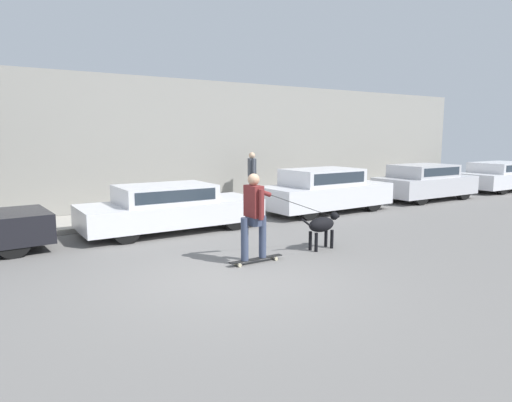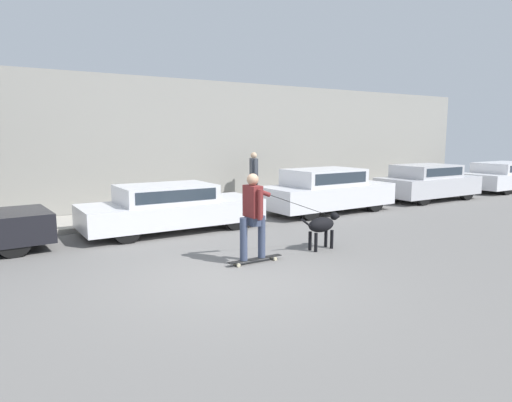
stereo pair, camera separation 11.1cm
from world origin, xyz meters
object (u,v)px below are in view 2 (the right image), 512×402
Objects in this scene: skateboarder at (253,213)px; dog at (322,226)px; pedestrian_with_bag at (254,175)px; parked_car_1 at (171,208)px; parked_car_3 at (428,182)px; parked_car_4 at (506,177)px; parked_car_2 at (327,191)px; fire_hydrant at (457,183)px.

dog is at bearing 4.22° from skateboarder.
skateboarder is 6.81m from pedestrian_with_bag.
parked_car_1 is 4.43m from pedestrian_with_bag.
parked_car_4 is at bearing 1.12° from parked_car_3.
parked_car_3 is 3.61× the size of dog.
parked_car_2 is at bearing 0.97° from parked_car_1.
parked_car_1 is 1.68× the size of skateboarder.
parked_car_3 is 1.48× the size of skateboarder.
fire_hydrant is (10.96, 4.18, -0.10)m from dog.
parked_car_4 is 15.53m from skateboarder.
parked_car_2 is 2.54× the size of pedestrian_with_bag.
skateboarder reaches higher than parked_car_3.
parked_car_2 is 10.16m from parked_car_4.
parked_car_1 is at bearing -178.88° from parked_car_3.
parked_car_4 reaches higher than parked_car_1.
parked_car_2 reaches higher than parked_car_4.
parked_car_1 is 3.59m from skateboarder.
skateboarder reaches higher than parked_car_1.
dog is at bearing -164.98° from parked_car_4.
skateboarder is (-15.11, -3.56, 0.35)m from parked_car_4.
pedestrian_with_bag is at bearing 119.76° from parked_car_2.
parked_car_3 is (10.02, 0.00, 0.07)m from parked_car_1.
dog is at bearing -159.13° from fire_hydrant.
parked_car_4 is at bearing 0.98° from parked_car_1.
parked_car_2 is at bearing 141.86° from pedestrian_with_bag.
parked_car_2 is 5.49× the size of fire_hydrant.
pedestrian_with_bag is at bearing 66.93° from dog.
skateboarder is at bearing -86.40° from parked_car_1.
dog is 1.84m from skateboarder.
parked_car_2 reaches higher than fire_hydrant.
parked_car_3 is at bearing -0.84° from parked_car_2.
pedestrian_with_bag reaches higher than skateboarder.
parked_car_2 is 6.11m from skateboarder.
skateboarder is at bearing -166.22° from parked_car_4.
parked_car_2 is 1.60× the size of skateboarder.
parked_car_3 is at bearing 18.61° from dog.
skateboarder is at bearing -161.38° from fire_hydrant.
parked_car_4 is at bearing -17.05° from fire_hydrant.
parked_car_1 is 3.96m from dog.
dog is (1.94, -3.45, -0.07)m from parked_car_1.
parked_car_1 reaches higher than fire_hydrant.
parked_car_3 reaches higher than fire_hydrant.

